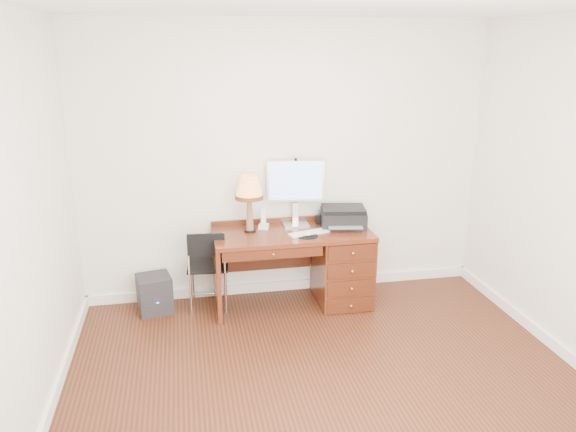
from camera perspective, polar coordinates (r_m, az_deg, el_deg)
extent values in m
plane|color=#37180C|center=(4.44, 4.13, -16.69)|extent=(4.00, 4.00, 0.00)
plane|color=white|center=(5.51, -0.25, 5.45)|extent=(4.00, 0.00, 4.00)
plane|color=white|center=(3.86, -25.46, -1.44)|extent=(0.00, 3.50, 3.50)
plane|color=white|center=(3.69, 5.09, 20.68)|extent=(4.00, 4.00, 0.00)
cube|color=white|center=(5.90, -0.21, -7.04)|extent=(4.00, 0.03, 0.10)
cube|color=white|center=(4.41, -23.01, -17.66)|extent=(0.03, 3.50, 0.10)
cube|color=white|center=(5.23, 26.20, -12.32)|extent=(0.03, 3.50, 0.10)
cube|color=#5F2614|center=(5.34, 0.46, -1.85)|extent=(1.50, 0.65, 0.04)
cube|color=#5F2614|center=(5.58, 5.51, -5.16)|extent=(0.50, 0.61, 0.71)
cube|color=#5F2614|center=(5.39, -7.23, -6.08)|extent=(0.04, 0.61, 0.71)
cube|color=#4B1E0F|center=(5.66, -2.52, -3.60)|extent=(0.96, 0.03, 0.39)
cube|color=#4B1E0F|center=(5.04, -1.54, -3.88)|extent=(0.91, 0.03, 0.09)
sphere|color=#BF8C3F|center=(5.29, 6.52, -6.50)|extent=(0.03, 0.03, 0.03)
cube|color=silver|center=(5.53, 0.79, -0.85)|extent=(0.27, 0.21, 0.02)
cube|color=silver|center=(5.55, 0.68, 0.39)|extent=(0.06, 0.04, 0.20)
cube|color=silver|center=(5.44, 0.74, 3.57)|extent=(0.56, 0.12, 0.40)
cube|color=#4C8CF2|center=(5.42, 0.79, 3.51)|extent=(0.51, 0.07, 0.36)
cube|color=white|center=(5.29, 2.15, -1.72)|extent=(0.41, 0.22, 0.02)
cylinder|color=black|center=(5.22, 2.00, -2.04)|extent=(0.20, 0.20, 0.01)
ellipsoid|color=white|center=(5.21, 2.00, -1.84)|extent=(0.09, 0.06, 0.03)
cube|color=black|center=(5.52, 5.63, -0.24)|extent=(0.48, 0.40, 0.15)
cube|color=black|center=(5.49, 5.66, 0.71)|extent=(0.46, 0.38, 0.04)
cylinder|color=black|center=(5.35, -3.89, -1.48)|extent=(0.11, 0.11, 0.02)
cone|color=#8B6241|center=(5.30, -3.92, 0.28)|extent=(0.07, 0.07, 0.32)
cone|color=#FF9F50|center=(5.23, -3.98, 3.03)|extent=(0.26, 0.26, 0.20)
cylinder|color=#593814|center=(5.26, -3.96, 1.96)|extent=(0.27, 0.27, 0.04)
cube|color=white|center=(5.43, -2.48, -1.06)|extent=(0.12, 0.12, 0.04)
cube|color=white|center=(5.40, -2.49, -0.07)|extent=(0.06, 0.07, 0.16)
cylinder|color=black|center=(5.57, 3.21, -0.35)|extent=(0.07, 0.07, 0.09)
cube|color=black|center=(5.45, -8.13, -4.98)|extent=(0.41, 0.41, 0.02)
cube|color=black|center=(5.19, -8.15, -3.00)|extent=(0.34, 0.05, 0.23)
cylinder|color=silver|center=(5.68, -9.77, -6.47)|extent=(0.02, 0.02, 0.43)
cylinder|color=silver|center=(5.69, -6.49, -6.28)|extent=(0.02, 0.02, 0.43)
cylinder|color=silver|center=(5.38, -9.68, -7.84)|extent=(0.02, 0.02, 0.43)
cylinder|color=silver|center=(5.40, -6.21, -7.63)|extent=(0.02, 0.02, 0.43)
cylinder|color=silver|center=(5.21, -9.90, -3.89)|extent=(0.02, 0.02, 0.38)
cylinder|color=silver|center=(5.22, -6.33, -3.68)|extent=(0.02, 0.02, 0.38)
cube|color=black|center=(5.56, -13.39, -7.68)|extent=(0.36, 0.36, 0.36)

